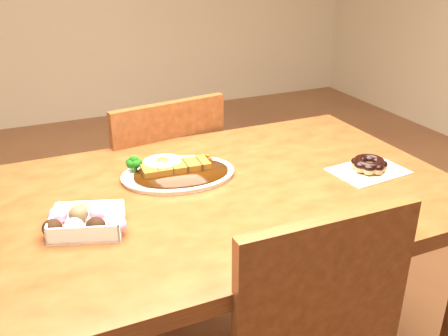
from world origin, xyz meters
name	(u,v)px	position (x,y,z in m)	size (l,w,h in m)	color
table	(227,220)	(0.00, 0.00, 0.65)	(1.20, 0.80, 0.75)	#4F260F
chair_far	(158,196)	(-0.04, 0.54, 0.48)	(0.47, 0.47, 0.87)	#4F260F
katsu_curry_plate	(176,171)	(-0.10, 0.12, 0.77)	(0.33, 0.26, 0.06)	white
donut_box	(85,221)	(-0.38, -0.06, 0.77)	(0.19, 0.17, 0.04)	white
pon_de_ring	(369,165)	(0.41, -0.07, 0.77)	(0.21, 0.16, 0.04)	silver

